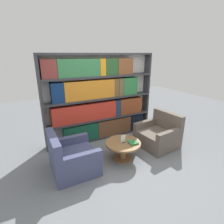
% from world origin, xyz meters
% --- Properties ---
extents(ground_plane, '(14.00, 14.00, 0.00)m').
position_xyz_m(ground_plane, '(0.00, 0.00, 0.00)').
color(ground_plane, slate).
extents(bookshelf, '(3.02, 0.30, 2.30)m').
position_xyz_m(bookshelf, '(-0.03, 1.50, 1.11)').
color(bookshelf, silver).
rests_on(bookshelf, ground_plane).
extents(armchair_left, '(0.86, 0.90, 0.85)m').
position_xyz_m(armchair_left, '(-1.16, 0.39, 0.28)').
color(armchair_left, '#42476B').
rests_on(armchair_left, ground_plane).
extents(armchair_right, '(0.95, 0.99, 0.85)m').
position_xyz_m(armchair_right, '(1.11, 0.39, 0.28)').
color(armchair_right, brown).
rests_on(armchair_right, ground_plane).
extents(coffee_table, '(0.79, 0.79, 0.42)m').
position_xyz_m(coffee_table, '(-0.02, 0.28, 0.30)').
color(coffee_table, brown).
rests_on(coffee_table, ground_plane).
extents(table_sign, '(0.11, 0.06, 0.17)m').
position_xyz_m(table_sign, '(-0.02, 0.28, 0.49)').
color(table_sign, black).
rests_on(table_sign, coffee_table).
extents(stray_book, '(0.21, 0.22, 0.04)m').
position_xyz_m(stray_book, '(0.15, 0.14, 0.44)').
color(stray_book, '#2D703D').
rests_on(stray_book, coffee_table).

